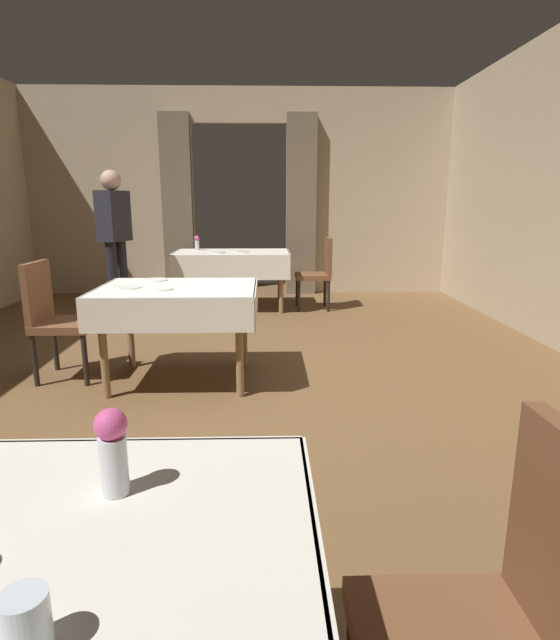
% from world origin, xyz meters
% --- Properties ---
extents(ground, '(10.08, 10.08, 0.00)m').
position_xyz_m(ground, '(0.00, 0.00, 0.00)').
color(ground, brown).
extents(wall_back, '(6.40, 0.27, 3.00)m').
position_xyz_m(wall_back, '(0.00, 4.18, 1.52)').
color(wall_back, tan).
rests_on(wall_back, ground).
extents(dining_table_mid, '(1.19, 0.94, 0.75)m').
position_xyz_m(dining_table_mid, '(-0.28, 0.18, 0.65)').
color(dining_table_mid, olive).
rests_on(dining_table_mid, ground).
extents(dining_table_far, '(1.50, 0.91, 0.75)m').
position_xyz_m(dining_table_far, '(-0.05, 2.96, 0.65)').
color(dining_table_far, olive).
rests_on(dining_table_far, ground).
extents(chair_near_right, '(0.44, 0.44, 0.93)m').
position_xyz_m(chair_near_right, '(0.88, -2.74, 0.52)').
color(chair_near_right, black).
rests_on(chair_near_right, ground).
extents(chair_mid_left, '(0.44, 0.44, 0.93)m').
position_xyz_m(chair_mid_left, '(-1.26, 0.27, 0.52)').
color(chair_mid_left, black).
rests_on(chair_mid_left, ground).
extents(chair_far_right, '(0.44, 0.44, 0.93)m').
position_xyz_m(chair_far_right, '(1.08, 2.89, 0.52)').
color(chair_far_right, black).
rests_on(chair_far_right, ground).
extents(flower_vase_near, '(0.07, 0.07, 0.20)m').
position_xyz_m(flower_vase_near, '(0.06, -2.60, 0.86)').
color(flower_vase_near, silver).
rests_on(flower_vase_near, dining_table_near).
extents(glass_near_d, '(0.07, 0.07, 0.09)m').
position_xyz_m(glass_near_d, '(0.06, -2.99, 0.80)').
color(glass_near_d, silver).
rests_on(glass_near_d, dining_table_near).
extents(plate_mid_a, '(0.19, 0.19, 0.01)m').
position_xyz_m(plate_mid_a, '(-0.39, 0.04, 0.76)').
color(plate_mid_a, white).
rests_on(plate_mid_a, dining_table_mid).
extents(plate_mid_b, '(0.20, 0.20, 0.01)m').
position_xyz_m(plate_mid_b, '(-0.64, 0.12, 0.76)').
color(plate_mid_b, white).
rests_on(plate_mid_b, dining_table_mid).
extents(plate_mid_c, '(0.20, 0.20, 0.01)m').
position_xyz_m(plate_mid_c, '(-0.51, 0.48, 0.76)').
color(plate_mid_c, white).
rests_on(plate_mid_c, dining_table_mid).
extents(flower_vase_far, '(0.07, 0.07, 0.19)m').
position_xyz_m(flower_vase_far, '(-0.54, 3.20, 0.85)').
color(flower_vase_far, silver).
rests_on(flower_vase_far, dining_table_far).
extents(plate_far_b, '(0.18, 0.18, 0.01)m').
position_xyz_m(plate_far_b, '(-0.22, 2.78, 0.76)').
color(plate_far_b, white).
rests_on(plate_far_b, dining_table_far).
extents(plate_far_c, '(0.21, 0.21, 0.01)m').
position_xyz_m(plate_far_c, '(0.07, 2.89, 0.76)').
color(plate_far_c, white).
rests_on(plate_far_c, dining_table_far).
extents(person_waiter_by_doorway, '(0.33, 0.41, 1.72)m').
position_xyz_m(person_waiter_by_doorway, '(-1.30, 2.13, 1.02)').
color(person_waiter_by_doorway, black).
rests_on(person_waiter_by_doorway, ground).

